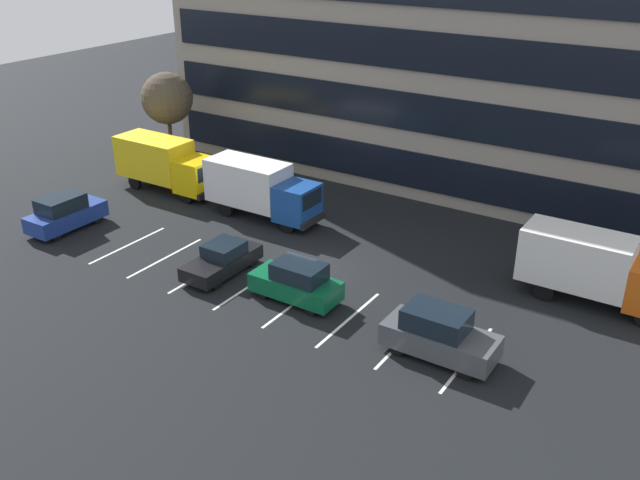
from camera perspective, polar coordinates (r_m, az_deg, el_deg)
The scene contains 11 objects.
ground_plane at distance 35.45m, azimuth -0.99°, elevation -2.41°, with size 120.00×120.00×0.00m, color black.
office_building at distance 47.68m, azimuth 11.66°, elevation 17.95°, with size 38.22×13.17×21.60m.
lot_markings at distance 33.32m, azimuth -3.86°, elevation -4.39°, with size 19.74×5.40×0.01m.
box_truck_yellow_all at distance 46.10m, azimuth -12.54°, elevation 6.20°, with size 7.20×2.38×3.34m.
box_truck_orange at distance 34.11m, azimuth 21.58°, elevation -2.01°, with size 7.07×2.34×3.28m.
box_truck_blue at distance 40.96m, azimuth -4.88°, elevation 4.27°, with size 7.11×2.35×3.30m.
suv_navy at distance 42.13m, azimuth -20.10°, elevation 2.09°, with size 1.90×4.47×2.02m.
suv_forest at distance 32.32m, azimuth -1.92°, elevation -3.46°, with size 4.26×1.81×1.93m.
suv_charcoal at distance 28.77m, azimuth 9.69°, elevation -7.60°, with size 4.63×1.96×2.09m.
sedan_black at distance 35.12m, azimuth -7.97°, elevation -1.59°, with size 1.84×4.38×1.57m.
bare_tree at distance 49.90m, azimuth -12.38°, elevation 11.22°, with size 3.54×3.54×6.64m.
Camera 1 is at (17.61, -26.00, 16.43)m, focal length 39.20 mm.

